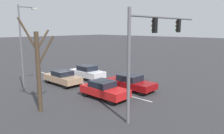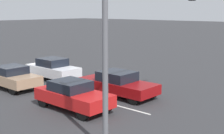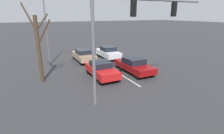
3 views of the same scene
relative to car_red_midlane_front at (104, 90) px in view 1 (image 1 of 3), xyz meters
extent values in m
plane|color=#333335|center=(-1.91, -8.64, -0.75)|extent=(240.00, 240.00, 0.00)
cube|color=silver|center=(-1.91, -5.64, -0.74)|extent=(0.12, 18.01, 0.01)
cube|color=red|center=(0.00, 0.05, -0.10)|extent=(1.80, 4.15, 0.61)
cube|color=black|center=(0.00, -0.19, 0.45)|extent=(1.59, 1.80, 0.49)
cube|color=red|center=(-0.63, -1.98, 0.05)|extent=(0.24, 0.06, 0.12)
cube|color=red|center=(0.63, -1.98, 0.05)|extent=(0.24, 0.06, 0.12)
cylinder|color=black|center=(-0.77, 1.54, -0.41)|extent=(0.22, 0.68, 0.68)
cylinder|color=black|center=(0.77, 1.54, -0.41)|extent=(0.22, 0.68, 0.68)
cylinder|color=black|center=(-0.77, -1.43, -0.41)|extent=(0.22, 0.68, 0.68)
cylinder|color=black|center=(0.77, -1.43, -0.41)|extent=(0.22, 0.68, 0.68)
cube|color=maroon|center=(-3.45, -0.04, -0.15)|extent=(1.92, 4.78, 0.56)
cube|color=black|center=(-3.45, -0.09, 0.40)|extent=(1.69, 1.95, 0.55)
cube|color=red|center=(-4.12, -2.39, -0.01)|extent=(0.24, 0.06, 0.12)
cube|color=red|center=(-2.78, -2.39, -0.01)|extent=(0.24, 0.06, 0.12)
cylinder|color=black|center=(-4.28, 1.79, -0.43)|extent=(0.22, 0.63, 0.63)
cylinder|color=black|center=(-2.62, 1.79, -0.43)|extent=(0.22, 0.63, 0.63)
cylinder|color=black|center=(-4.28, -1.87, -0.43)|extent=(0.22, 0.63, 0.63)
cylinder|color=black|center=(-2.62, -1.87, -0.43)|extent=(0.22, 0.63, 0.63)
cube|color=tan|center=(-0.26, -6.26, -0.11)|extent=(1.85, 4.34, 0.60)
cube|color=black|center=(-0.26, -6.22, 0.44)|extent=(1.63, 1.75, 0.49)
cube|color=red|center=(-0.91, -8.39, 0.04)|extent=(0.24, 0.06, 0.12)
cube|color=red|center=(0.39, -8.39, 0.04)|extent=(0.24, 0.06, 0.12)
cylinder|color=black|center=(-1.06, -4.68, -0.41)|extent=(0.22, 0.68, 0.68)
cylinder|color=black|center=(0.54, -4.68, -0.41)|extent=(0.22, 0.68, 0.68)
cylinder|color=black|center=(-1.06, -7.84, -0.41)|extent=(0.22, 0.68, 0.68)
cylinder|color=black|center=(0.54, -7.84, -0.41)|extent=(0.22, 0.68, 0.68)
cube|color=silver|center=(-3.56, -6.24, -0.09)|extent=(1.79, 4.19, 0.66)
cube|color=black|center=(-3.56, -6.29, 0.52)|extent=(1.57, 1.85, 0.55)
cube|color=red|center=(-4.18, -8.30, 0.08)|extent=(0.24, 0.06, 0.12)
cube|color=red|center=(-2.93, -8.30, 0.08)|extent=(0.24, 0.06, 0.12)
cylinder|color=black|center=(-4.32, -4.72, -0.42)|extent=(0.22, 0.66, 0.66)
cylinder|color=black|center=(-2.79, -4.72, -0.42)|extent=(0.22, 0.66, 0.66)
cylinder|color=black|center=(-4.32, -7.76, -0.42)|extent=(0.22, 0.66, 0.66)
cylinder|color=black|center=(-2.79, -7.76, -0.42)|extent=(0.22, 0.66, 0.66)
cylinder|color=slate|center=(2.30, 4.37, 2.66)|extent=(0.20, 0.20, 6.81)
cylinder|color=slate|center=(-1.78, 4.37, 5.61)|extent=(8.15, 0.14, 0.14)
cube|color=black|center=(-3.62, 4.37, 5.06)|extent=(0.32, 0.22, 0.95)
sphere|color=#4C0C0C|center=(-3.62, 4.21, 5.35)|extent=(0.20, 0.20, 0.20)
sphere|color=#4C420C|center=(-3.62, 4.21, 5.06)|extent=(0.20, 0.20, 0.20)
sphere|color=#19D83F|center=(-3.62, 4.21, 4.78)|extent=(0.20, 0.20, 0.20)
cube|color=black|center=(-0.34, 4.37, 5.06)|extent=(0.32, 0.22, 0.95)
sphere|color=#4C0C0C|center=(-0.34, 4.21, 5.35)|extent=(0.20, 0.20, 0.20)
sphere|color=#4C420C|center=(-0.34, 4.21, 5.06)|extent=(0.20, 0.20, 0.20)
sphere|color=#19D83F|center=(-0.34, 4.21, 4.78)|extent=(0.20, 0.20, 0.20)
cylinder|color=slate|center=(3.67, -6.43, 3.05)|extent=(0.14, 0.14, 7.59)
cylinder|color=slate|center=(2.95, -6.43, 6.69)|extent=(1.43, 0.09, 0.09)
cube|color=beige|center=(2.23, -6.43, 6.59)|extent=(0.44, 0.24, 0.16)
cylinder|color=#423323|center=(4.92, -1.28, 1.97)|extent=(0.30, 0.30, 5.44)
cylinder|color=#423323|center=(4.42, -1.09, 3.39)|extent=(1.17, 0.54, 2.00)
cylinder|color=#423323|center=(5.34, -1.61, 4.51)|extent=(1.01, 0.86, 2.19)
cylinder|color=#423323|center=(4.46, -1.31, 4.14)|extent=(1.05, 0.22, 1.33)
camera|label=1|loc=(11.98, 12.17, 4.91)|focal=35.00mm
camera|label=2|loc=(9.87, 11.48, 4.16)|focal=50.00mm
camera|label=3|loc=(5.70, 13.78, 4.74)|focal=28.00mm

